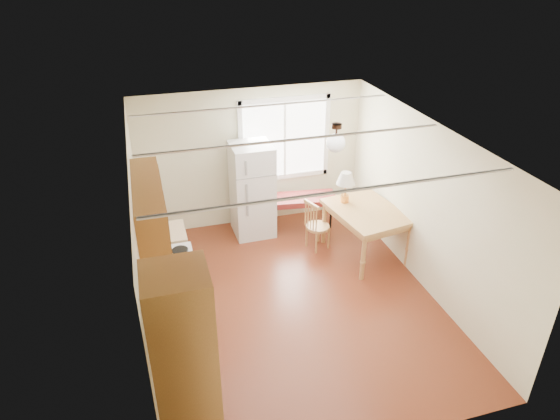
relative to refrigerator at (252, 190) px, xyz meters
name	(u,v)px	position (x,y,z in m)	size (l,w,h in m)	color
room_shell	(294,226)	(0.10, -2.07, 0.42)	(4.60, 5.60, 2.62)	#4E1D10
kitchen_run	(173,302)	(-1.62, -2.71, 0.01)	(0.65, 3.40, 2.20)	brown
window_unit	(285,139)	(0.70, 0.40, 0.72)	(1.64, 0.05, 1.51)	white
pendant_light	(336,142)	(0.80, -1.67, 1.40)	(0.26, 0.26, 0.40)	black
refrigerator	(252,190)	(0.00, 0.00, 0.00)	(0.70, 0.72, 1.67)	silver
bench	(298,200)	(0.81, -0.08, -0.27)	(1.41, 0.68, 0.62)	maroon
dining_table	(366,216)	(1.60, -1.21, -0.11)	(1.20, 1.47, 0.83)	#AA7941
chair	(314,223)	(0.85, -0.84, -0.33)	(0.43, 0.43, 0.89)	#AA7941
table_lamp	(346,181)	(1.36, -0.85, 0.38)	(0.30, 0.30, 0.53)	#DA9145
coffee_maker	(176,319)	(-1.62, -3.26, 0.21)	(0.26, 0.30, 0.39)	black
kettle	(170,295)	(-1.64, -2.79, 0.17)	(0.14, 0.14, 0.26)	red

